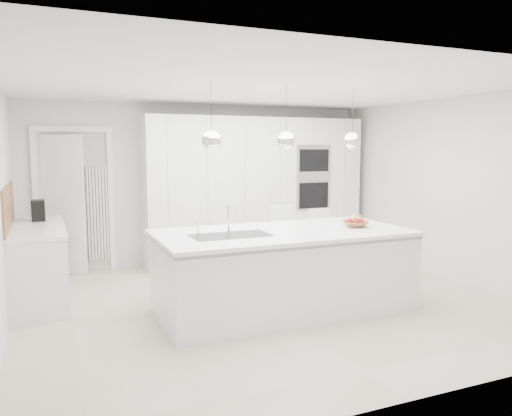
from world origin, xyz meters
name	(u,v)px	position (x,y,z in m)	size (l,w,h in m)	color
floor	(266,303)	(0.00, 0.00, 0.00)	(5.50, 5.50, 0.00)	#C0B59E
wall_back	(202,184)	(0.00, 2.50, 1.25)	(5.50, 5.50, 0.00)	silver
ceiling	(266,87)	(0.00, 0.00, 2.50)	(5.50, 5.50, 0.00)	white
tall_cabinets	(255,190)	(0.80, 2.20, 1.15)	(3.60, 0.60, 2.30)	white
oven_stack	(314,177)	(1.70, 1.89, 1.35)	(0.62, 0.04, 1.05)	#A5A5A8
doorway_frame	(75,203)	(-1.95, 2.47, 1.02)	(1.11, 0.08, 2.13)	white
hallway_door	(56,205)	(-2.20, 2.42, 1.00)	(0.82, 0.04, 2.00)	white
radiator	(98,214)	(-1.63, 2.46, 0.85)	(0.32, 0.04, 1.40)	white
left_base_cabinets	(39,265)	(-2.45, 1.20, 0.43)	(0.60, 1.80, 0.86)	white
left_worktop	(37,228)	(-2.45, 1.20, 0.88)	(0.62, 1.82, 0.04)	white
oak_backsplash	(9,206)	(-2.74, 1.20, 1.15)	(0.02, 1.80, 0.50)	#975F37
island_base	(285,273)	(0.10, -0.30, 0.43)	(2.80, 1.20, 0.86)	white
island_worktop	(283,232)	(0.10, -0.25, 0.88)	(2.84, 1.40, 0.04)	white
island_sink	(231,243)	(-0.55, -0.30, 0.82)	(0.84, 0.44, 0.18)	#3F3F42
island_tap	(228,219)	(-0.50, -0.10, 1.05)	(0.02, 0.02, 0.30)	white
pendant_left	(212,140)	(-0.75, -0.30, 1.90)	(0.20, 0.20, 0.20)	white
pendant_mid	(286,141)	(0.10, -0.30, 1.90)	(0.20, 0.20, 0.20)	white
pendant_right	(352,141)	(0.95, -0.30, 1.90)	(0.20, 0.20, 0.20)	white
fruit_bowl	(355,224)	(1.00, -0.34, 0.94)	(0.30, 0.30, 0.07)	#975F37
espresso_machine	(38,210)	(-2.43, 1.68, 1.03)	(0.16, 0.25, 0.27)	black
bar_stool_left	(287,246)	(0.58, 0.63, 0.52)	(0.35, 0.48, 1.05)	white
bar_stool_right	(324,245)	(1.18, 0.68, 0.49)	(0.32, 0.45, 0.97)	white
apple_a	(361,221)	(1.04, -0.38, 0.97)	(0.08, 0.08, 0.08)	#AF1D2B
apple_b	(356,221)	(0.98, -0.37, 0.97)	(0.08, 0.08, 0.08)	#AF1D2B
apple_c	(350,221)	(0.94, -0.31, 0.97)	(0.08, 0.08, 0.08)	#AF1D2B
banana_bunch	(357,218)	(1.01, -0.35, 1.01)	(0.20, 0.20, 0.03)	yellow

